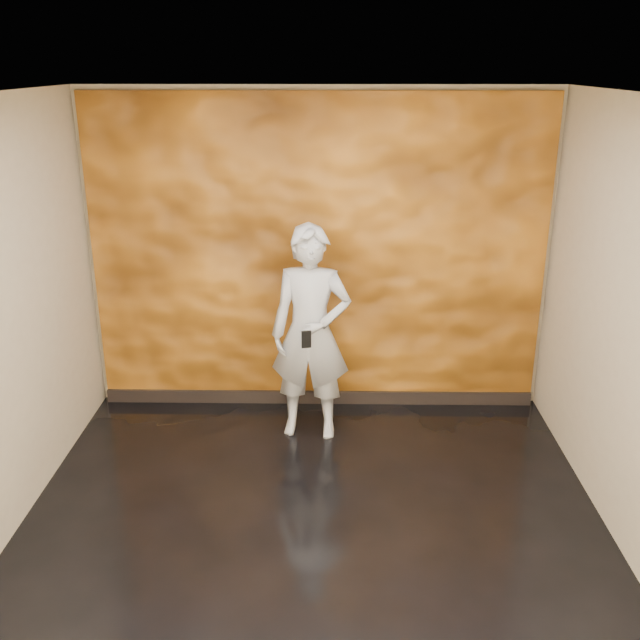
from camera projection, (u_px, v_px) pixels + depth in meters
The scene contains 5 objects.
room at pixel (312, 339), 4.30m from camera, with size 4.02×4.02×2.81m.
feature_wall at pixel (318, 257), 6.15m from camera, with size 3.90×0.06×2.75m, color orange.
baseboard at pixel (318, 397), 6.57m from camera, with size 3.90×0.04×0.12m, color black.
man at pixel (311, 333), 5.78m from camera, with size 0.65×0.43×1.79m, color #A1A5AF.
phone at pixel (306, 339), 5.53m from camera, with size 0.08×0.02×0.14m, color black.
Camera 1 is at (0.12, -4.00, 2.98)m, focal length 40.00 mm.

